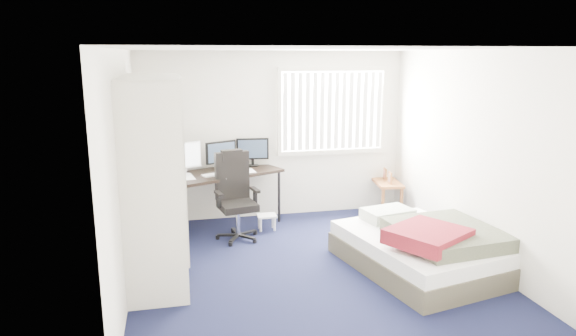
% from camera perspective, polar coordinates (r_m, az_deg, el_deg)
% --- Properties ---
extents(ground, '(4.20, 4.20, 0.00)m').
position_cam_1_polar(ground, '(6.13, 2.40, -11.01)').
color(ground, black).
rests_on(ground, ground).
extents(room_shell, '(4.20, 4.20, 4.20)m').
position_cam_1_polar(room_shell, '(5.69, 2.53, 3.06)').
color(room_shell, silver).
rests_on(room_shell, ground).
extents(window_assembly, '(1.72, 0.09, 1.32)m').
position_cam_1_polar(window_assembly, '(7.88, 4.97, 6.32)').
color(window_assembly, white).
rests_on(window_assembly, ground).
extents(closet, '(0.64, 1.84, 2.22)m').
position_cam_1_polar(closet, '(5.79, -14.38, 1.25)').
color(closet, beige).
rests_on(closet, ground).
extents(desk, '(1.80, 1.36, 1.27)m').
position_cam_1_polar(desk, '(7.38, -7.35, -0.24)').
color(desk, black).
rests_on(desk, ground).
extents(office_chair, '(0.65, 0.65, 1.19)m').
position_cam_1_polar(office_chair, '(6.98, -5.82, -4.10)').
color(office_chair, black).
rests_on(office_chair, ground).
extents(footstool, '(0.27, 0.22, 0.22)m').
position_cam_1_polar(footstool, '(7.32, -2.38, -5.59)').
color(footstool, white).
rests_on(footstool, ground).
extents(nightstand, '(0.46, 0.77, 0.68)m').
position_cam_1_polar(nightstand, '(8.20, 10.90, -1.85)').
color(nightstand, brown).
rests_on(nightstand, ground).
extents(bed, '(1.75, 2.11, 0.62)m').
position_cam_1_polar(bed, '(6.18, 14.81, -8.53)').
color(bed, '#443F31').
rests_on(bed, ground).
extents(pine_box, '(0.52, 0.46, 0.32)m').
position_cam_1_polar(pine_box, '(5.73, -13.60, -11.32)').
color(pine_box, '#A78253').
rests_on(pine_box, ground).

